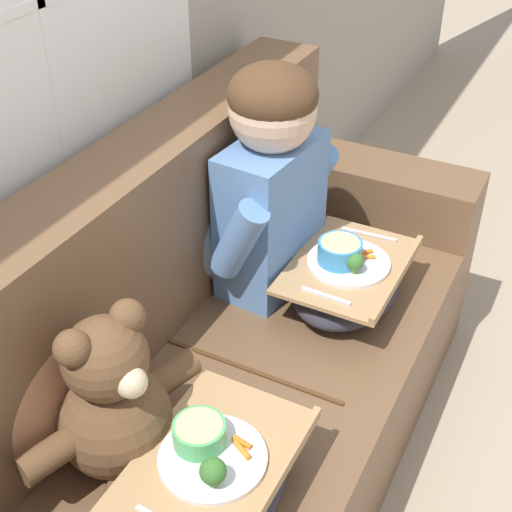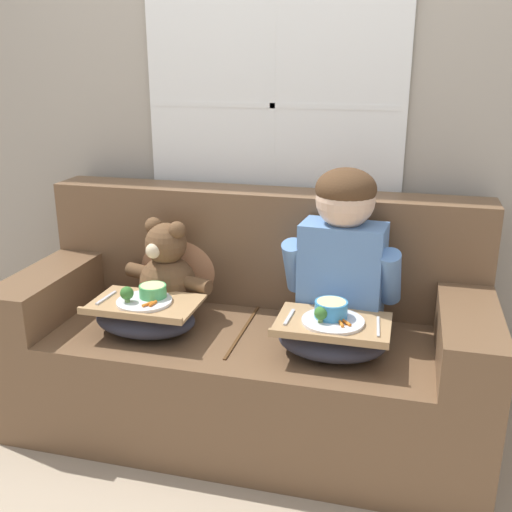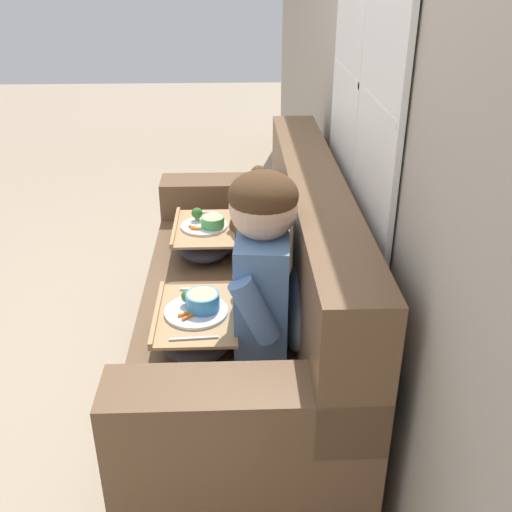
# 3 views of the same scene
# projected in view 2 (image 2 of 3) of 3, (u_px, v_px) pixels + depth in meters

# --- Properties ---
(ground_plane) EXTENTS (14.00, 14.00, 0.00)m
(ground_plane) POSITION_uv_depth(u_px,v_px,m) (247.00, 422.00, 2.68)
(ground_plane) COLOR tan
(wall_back_with_window) EXTENTS (8.00, 0.08, 2.60)m
(wall_back_with_window) POSITION_uv_depth(u_px,v_px,m) (275.00, 114.00, 2.73)
(wall_back_with_window) COLOR #A89E8E
(wall_back_with_window) RESTS_ON ground_plane
(couch) EXTENTS (1.97, 0.84, 0.99)m
(couch) POSITION_uv_depth(u_px,v_px,m) (250.00, 343.00, 2.62)
(couch) COLOR brown
(couch) RESTS_ON ground_plane
(throw_pillow_behind_child) EXTENTS (0.41, 0.20, 0.42)m
(throw_pillow_behind_child) POSITION_uv_depth(u_px,v_px,m) (345.00, 273.00, 2.59)
(throw_pillow_behind_child) COLOR slate
(throw_pillow_behind_child) RESTS_ON couch
(throw_pillow_behind_teddy) EXTENTS (0.40, 0.19, 0.41)m
(throw_pillow_behind_teddy) POSITION_uv_depth(u_px,v_px,m) (180.00, 259.00, 2.77)
(throw_pillow_behind_teddy) COLOR #B2754C
(throw_pillow_behind_teddy) RESTS_ON couch
(child_figure) EXTENTS (0.49, 0.25, 0.68)m
(child_figure) POSITION_uv_depth(u_px,v_px,m) (343.00, 244.00, 2.39)
(child_figure) COLOR #5B84BC
(child_figure) RESTS_ON couch
(teddy_bear) EXTENTS (0.45, 0.33, 0.42)m
(teddy_bear) POSITION_uv_depth(u_px,v_px,m) (166.00, 273.00, 2.63)
(teddy_bear) COLOR brown
(teddy_bear) RESTS_ON couch
(lap_tray_child) EXTENTS (0.43, 0.31, 0.21)m
(lap_tray_child) POSITION_uv_depth(u_px,v_px,m) (332.00, 336.00, 2.26)
(lap_tray_child) COLOR #2D2D38
(lap_tray_child) RESTS_ON child_figure
(lap_tray_teddy) EXTENTS (0.44, 0.30, 0.21)m
(lap_tray_teddy) POSITION_uv_depth(u_px,v_px,m) (145.00, 316.00, 2.45)
(lap_tray_teddy) COLOR #2D2D38
(lap_tray_teddy) RESTS_ON teddy_bear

